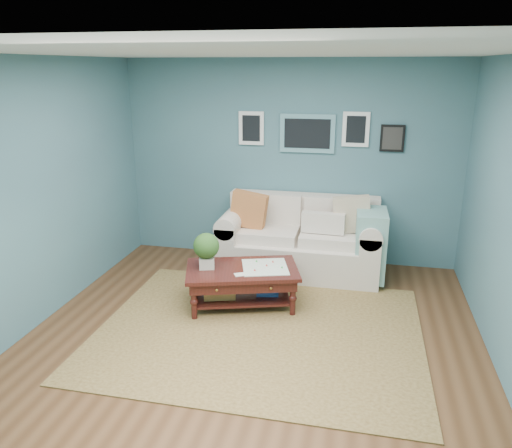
# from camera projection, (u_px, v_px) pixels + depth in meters

# --- Properties ---
(room_shell) EXTENTS (5.00, 5.02, 2.70)m
(room_shell) POSITION_uv_depth(u_px,v_px,m) (249.00, 212.00, 4.43)
(room_shell) COLOR brown
(room_shell) RESTS_ON ground
(area_rug) EXTENTS (3.25, 2.60, 0.01)m
(area_rug) POSITION_uv_depth(u_px,v_px,m) (259.00, 331.00, 5.11)
(area_rug) COLOR brown
(area_rug) RESTS_ON ground
(loveseat) EXTENTS (2.09, 0.95, 1.08)m
(loveseat) POSITION_uv_depth(u_px,v_px,m) (307.00, 240.00, 6.48)
(loveseat) COLOR beige
(loveseat) RESTS_ON ground
(coffee_table) EXTENTS (1.38, 1.04, 0.86)m
(coffee_table) POSITION_uv_depth(u_px,v_px,m) (236.00, 275.00, 5.54)
(coffee_table) COLOR black
(coffee_table) RESTS_ON ground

